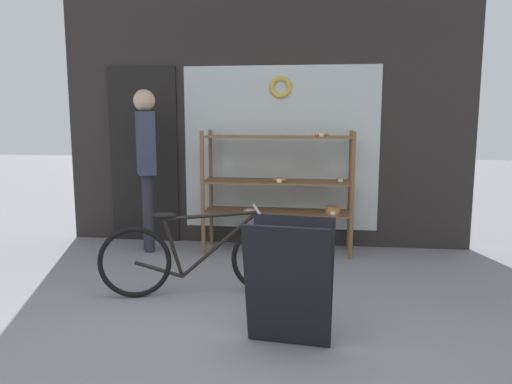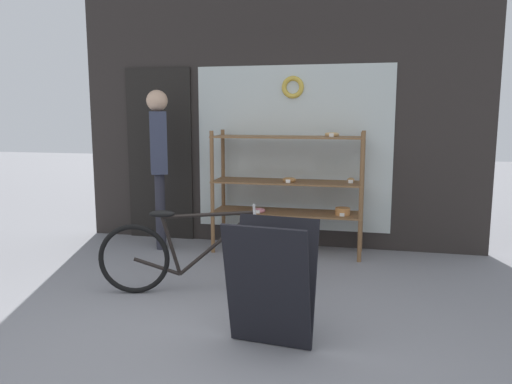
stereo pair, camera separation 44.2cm
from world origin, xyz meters
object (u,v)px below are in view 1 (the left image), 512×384
sandwich_board (289,283)px  pedestrian (146,156)px  bicycle (201,257)px  display_case (280,181)px

sandwich_board → pedestrian: bearing=135.4°
bicycle → sandwich_board: (0.81, -0.83, 0.10)m
sandwich_board → pedestrian: pedestrian is taller
pedestrian → bicycle: bearing=-171.0°
display_case → pedestrian: pedestrian is taller
bicycle → sandwich_board: sandwich_board is taller
display_case → sandwich_board: bearing=-83.8°
bicycle → pedestrian: size_ratio=0.94×
bicycle → display_case: bearing=54.8°
display_case → bicycle: size_ratio=0.98×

